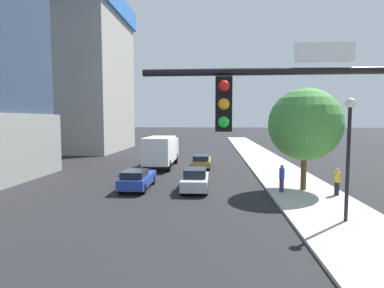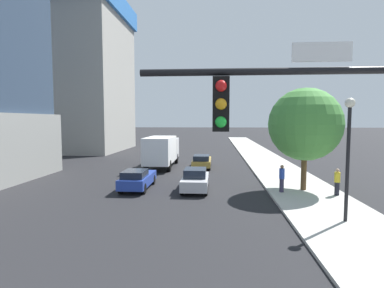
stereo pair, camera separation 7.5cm
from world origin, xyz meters
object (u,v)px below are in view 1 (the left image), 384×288
at_px(construction_building, 73,67).
at_px(car_blue, 137,179).
at_px(street_tree, 305,124).
at_px(pedestrian_blue_shirt, 282,178).
at_px(pedestrian_yellow_shirt, 337,182).
at_px(car_silver, 195,180).
at_px(box_truck, 162,150).
at_px(street_lamp, 349,141).
at_px(traffic_light_pole, 330,143).
at_px(car_gold, 201,161).

height_order(construction_building, car_blue, construction_building).
height_order(street_tree, pedestrian_blue_shirt, street_tree).
xyz_separation_m(pedestrian_yellow_shirt, pedestrian_blue_shirt, (-3.21, 0.59, 0.06)).
distance_m(car_blue, pedestrian_blue_shirt, 9.65).
xyz_separation_m(car_silver, box_truck, (-4.01, 9.78, 1.07)).
relative_size(street_lamp, car_silver, 1.38).
distance_m(street_tree, pedestrian_blue_shirt, 3.86).
xyz_separation_m(street_tree, pedestrian_blue_shirt, (-1.59, -0.79, -3.42)).
xyz_separation_m(box_truck, pedestrian_yellow_shirt, (12.82, -11.04, -0.81)).
relative_size(street_lamp, pedestrian_yellow_shirt, 3.39).
xyz_separation_m(street_lamp, pedestrian_blue_shirt, (-1.70, 5.53, -2.78)).
relative_size(construction_building, car_blue, 7.16).
distance_m(car_silver, box_truck, 10.63).
relative_size(street_tree, car_silver, 1.66).
bearing_deg(street_lamp, street_tree, 90.99).
distance_m(car_silver, pedestrian_yellow_shirt, 8.90).
relative_size(construction_building, car_silver, 7.77).
relative_size(street_lamp, car_blue, 1.28).
distance_m(street_lamp, pedestrian_yellow_shirt, 5.90).
height_order(traffic_light_pole, street_lamp, traffic_light_pole).
relative_size(traffic_light_pole, box_truck, 0.77).
relative_size(box_truck, pedestrian_blue_shirt, 4.46).
relative_size(construction_building, box_truck, 4.01).
distance_m(car_silver, pedestrian_blue_shirt, 5.65).
height_order(car_gold, pedestrian_yellow_shirt, pedestrian_yellow_shirt).
relative_size(car_silver, pedestrian_blue_shirt, 2.30).
bearing_deg(pedestrian_blue_shirt, street_tree, 26.56).
relative_size(car_gold, box_truck, 0.58).
bearing_deg(street_lamp, pedestrian_yellow_shirt, 72.98).
distance_m(car_gold, pedestrian_blue_shirt, 11.74).
relative_size(traffic_light_pole, street_lamp, 1.08).
bearing_deg(box_truck, pedestrian_blue_shirt, -47.39).
bearing_deg(street_lamp, pedestrian_blue_shirt, 107.05).
height_order(construction_building, street_tree, construction_building).
height_order(construction_building, box_truck, construction_building).
xyz_separation_m(traffic_light_pole, street_tree, (3.71, 14.42, 0.15)).
bearing_deg(construction_building, box_truck, -44.71).
bearing_deg(street_tree, car_silver, -178.98).
bearing_deg(pedestrian_yellow_shirt, construction_building, 136.94).
bearing_deg(pedestrian_yellow_shirt, street_lamp, -107.02).
bearing_deg(construction_building, traffic_light_pole, -59.14).
height_order(construction_building, traffic_light_pole, construction_building).
xyz_separation_m(street_lamp, street_tree, (-0.11, 6.32, 0.64)).
bearing_deg(construction_building, street_tree, -43.20).
height_order(traffic_light_pole, car_gold, traffic_light_pole).
bearing_deg(traffic_light_pole, street_lamp, 64.74).
bearing_deg(street_lamp, traffic_light_pole, -115.26).
xyz_separation_m(traffic_light_pole, car_blue, (-7.49, 14.36, -3.60)).
height_order(traffic_light_pole, street_tree, street_tree).
distance_m(traffic_light_pole, pedestrian_blue_shirt, 14.17).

